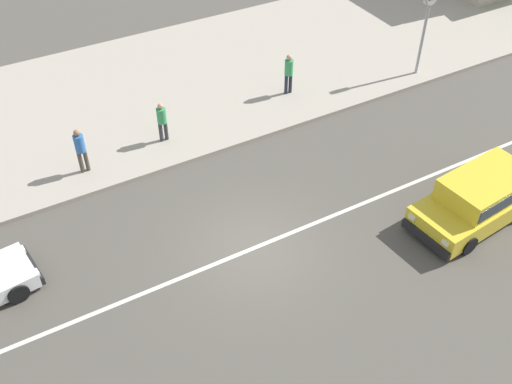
# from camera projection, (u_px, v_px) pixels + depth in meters

# --- Properties ---
(ground_plane) EXTENTS (160.00, 160.00, 0.00)m
(ground_plane) POSITION_uv_depth(u_px,v_px,m) (254.00, 248.00, 18.01)
(ground_plane) COLOR #544F47
(lane_centre_stripe) EXTENTS (50.40, 0.14, 0.01)m
(lane_centre_stripe) POSITION_uv_depth(u_px,v_px,m) (254.00, 248.00, 18.00)
(lane_centre_stripe) COLOR silver
(lane_centre_stripe) RESTS_ON ground
(kerb_strip) EXTENTS (68.00, 10.00, 0.15)m
(kerb_strip) POSITION_uv_depth(u_px,v_px,m) (138.00, 95.00, 24.33)
(kerb_strip) COLOR #ADA393
(kerb_strip) RESTS_ON ground
(minivan_yellow_3) EXTENTS (4.55, 2.31, 1.56)m
(minivan_yellow_3) POSITION_uv_depth(u_px,v_px,m) (481.00, 196.00, 18.51)
(minivan_yellow_3) COLOR yellow
(minivan_yellow_3) RESTS_ON ground
(street_clock) EXTENTS (0.62, 0.22, 3.62)m
(street_clock) POSITION_uv_depth(u_px,v_px,m) (427.00, 13.00, 23.81)
(street_clock) COLOR #9E9EA3
(street_clock) RESTS_ON kerb_strip
(pedestrian_near_clock) EXTENTS (0.34, 0.34, 1.55)m
(pedestrian_near_clock) POSITION_uv_depth(u_px,v_px,m) (162.00, 119.00, 21.32)
(pedestrian_near_clock) COLOR #333338
(pedestrian_near_clock) RESTS_ON kerb_strip
(pedestrian_mid_kerb) EXTENTS (0.34, 0.34, 1.70)m
(pedestrian_mid_kerb) POSITION_uv_depth(u_px,v_px,m) (80.00, 147.00, 19.90)
(pedestrian_mid_kerb) COLOR #4C4238
(pedestrian_mid_kerb) RESTS_ON kerb_strip
(pedestrian_by_shop) EXTENTS (0.34, 0.34, 1.70)m
(pedestrian_by_shop) POSITION_uv_depth(u_px,v_px,m) (289.00, 71.00, 23.69)
(pedestrian_by_shop) COLOR #232838
(pedestrian_by_shop) RESTS_ON kerb_strip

